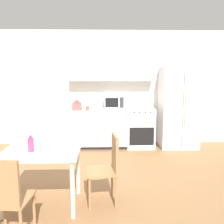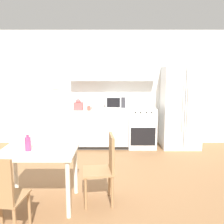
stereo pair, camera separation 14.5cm
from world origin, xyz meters
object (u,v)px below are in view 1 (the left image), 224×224
Objects in this scene: oven_range at (140,127)px; refrigerator at (178,107)px; dining_table at (41,160)px; drink_bottle at (31,144)px; dining_chair_near at (6,195)px; microwave at (114,102)px; dining_chair_side at (109,164)px; coffee_mug at (88,108)px.

refrigerator reaches higher than oven_range.
drink_bottle is (-0.12, -0.02, 0.22)m from dining_table.
dining_chair_near is at bearing -129.18° from refrigerator.
dining_table is at bearing -110.98° from microwave.
oven_range is at bearing 66.95° from dining_chair_near.
dining_chair_near is at bearing -118.54° from oven_range.
oven_range is 0.99× the size of dining_chair_side.
oven_range is 2.65m from dining_chair_side.
oven_range is 1.96× the size of microwave.
microwave is 2.71m from dining_chair_side.
refrigerator is at bearing 45.45° from dining_table.
refrigerator is at bearing 56.31° from dining_chair_near.
microwave is 0.50× the size of dining_chair_near.
refrigerator is 1.50m from microwave.
dining_chair_near is 1.00× the size of dining_chair_side.
refrigerator is at bearing -1.26° from oven_range.
refrigerator reaches higher than microwave.
refrigerator is 2.00× the size of dining_chair_side.
dining_chair_side is at bearing -123.59° from refrigerator.
dining_chair_side reaches higher than dining_table.
microwave is 0.69m from coffee_mug.
dining_table is at bearing 87.53° from dining_chair_side.
drink_bottle reaches higher than dining_chair_side.
coffee_mug reaches higher than drink_bottle.
microwave is at bearing 167.91° from oven_range.
oven_range is at bearing -23.81° from dining_chair_side.
oven_range is 3.18m from drink_bottle.
drink_bottle is at bearing 91.12° from dining_chair_near.
microwave reaches higher than drink_bottle.
dining_table is 4.19× the size of drink_bottle.
microwave is (-0.60, 0.13, 0.59)m from oven_range.
dining_chair_near is (-1.22, -3.47, -0.51)m from microwave.
oven_range is at bearing 56.06° from drink_bottle.
dining_chair_side is 3.97× the size of drink_bottle.
oven_range is 1.01m from refrigerator.
dining_chair_side is (1.04, 0.81, 0.00)m from dining_chair_near.
drink_bottle is (-1.16, -2.75, -0.20)m from microwave.
refrigerator is 3.04m from dining_chair_side.
dining_table is (-0.45, -2.38, -0.32)m from coffee_mug.
drink_bottle is at bearing -135.58° from refrigerator.
microwave is at bearing 69.02° from dining_table.
drink_bottle reaches higher than dining_chair_near.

